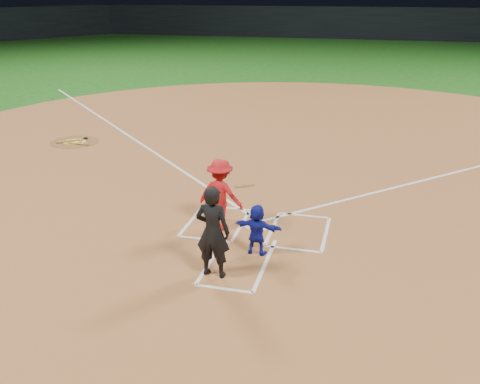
% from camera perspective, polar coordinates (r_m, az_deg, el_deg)
% --- Properties ---
extents(ground, '(120.00, 120.00, 0.00)m').
position_cam_1_polar(ground, '(12.42, 1.80, -3.78)').
color(ground, '#175014').
rests_on(ground, ground).
extents(home_plate_dirt, '(28.00, 28.00, 0.01)m').
position_cam_1_polar(home_plate_dirt, '(17.95, 5.98, 4.12)').
color(home_plate_dirt, '#935930').
rests_on(home_plate_dirt, ground).
extents(stadium_wall_far, '(80.00, 1.20, 3.20)m').
position_cam_1_polar(stadium_wall_far, '(59.16, 12.46, 17.20)').
color(stadium_wall_far, black).
rests_on(stadium_wall_far, ground).
extents(home_plate, '(0.60, 0.60, 0.02)m').
position_cam_1_polar(home_plate, '(12.41, 1.80, -3.70)').
color(home_plate, silver).
rests_on(home_plate, home_plate_dirt).
extents(on_deck_circle, '(1.70, 1.70, 0.01)m').
position_cam_1_polar(on_deck_circle, '(20.06, -17.22, 5.14)').
color(on_deck_circle, brown).
rests_on(on_deck_circle, home_plate_dirt).
extents(on_deck_logo, '(0.80, 0.80, 0.00)m').
position_cam_1_polar(on_deck_logo, '(20.05, -17.23, 5.16)').
color(on_deck_logo, yellow).
rests_on(on_deck_logo, on_deck_circle).
extents(on_deck_bat_a, '(0.32, 0.82, 0.06)m').
position_cam_1_polar(on_deck_bat_a, '(20.18, -16.51, 5.42)').
color(on_deck_bat_a, '#A77C3D').
rests_on(on_deck_bat_a, on_deck_circle).
extents(on_deck_bat_b, '(0.66, 0.62, 0.06)m').
position_cam_1_polar(on_deck_bat_b, '(20.07, -17.87, 5.18)').
color(on_deck_bat_b, '#8F5C34').
rests_on(on_deck_bat_b, on_deck_circle).
extents(on_deck_bat_c, '(0.84, 0.07, 0.06)m').
position_cam_1_polar(on_deck_bat_c, '(19.65, -16.92, 4.96)').
color(on_deck_bat_c, olive).
rests_on(on_deck_bat_c, on_deck_circle).
extents(bat_weight_donut, '(0.19, 0.19, 0.05)m').
position_cam_1_polar(bat_weight_donut, '(20.28, -16.18, 5.51)').
color(bat_weight_donut, black).
rests_on(bat_weight_donut, on_deck_circle).
extents(catcher, '(1.04, 0.43, 1.09)m').
position_cam_1_polar(catcher, '(11.00, 1.82, -4.03)').
color(catcher, '#131B9E').
rests_on(catcher, home_plate_dirt).
extents(umpire, '(0.69, 0.48, 1.83)m').
position_cam_1_polar(umpire, '(10.05, -2.92, -4.26)').
color(umpire, black).
rests_on(umpire, home_plate_dirt).
extents(chalk_markings, '(28.35, 17.32, 0.01)m').
position_cam_1_polar(chalk_markings, '(17.27, 5.62, 3.48)').
color(chalk_markings, white).
rests_on(chalk_markings, home_plate_dirt).
extents(batter_at_plate, '(1.33, 0.95, 1.64)m').
position_cam_1_polar(batter_at_plate, '(12.05, -2.10, -0.26)').
color(batter_at_plate, red).
rests_on(batter_at_plate, home_plate_dirt).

